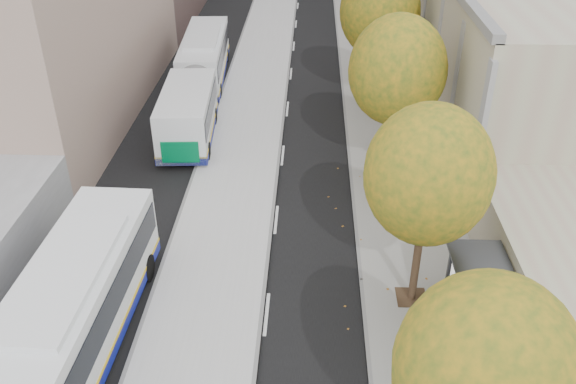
{
  "coord_description": "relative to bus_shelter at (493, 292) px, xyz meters",
  "views": [
    {
      "loc": [
        -0.24,
        -4.15,
        15.04
      ],
      "look_at": [
        -1.06,
        16.27,
        2.5
      ],
      "focal_mm": 38.0,
      "sensor_mm": 36.0,
      "label": 1
    }
  ],
  "objects": [
    {
      "name": "bus_platform",
      "position": [
        -9.56,
        24.04,
        -2.11
      ],
      "size": [
        4.25,
        150.0,
        0.15
      ],
      "primitive_type": "cube",
      "color": "#B1B1B1",
      "rests_on": "ground"
    },
    {
      "name": "tree_e",
      "position": [
        -2.09,
        20.04,
        3.5
      ],
      "size": [
        4.6,
        4.6,
        7.92
      ],
      "color": "black",
      "rests_on": "sidewalk"
    },
    {
      "name": "bus_shelter",
      "position": [
        0.0,
        0.0,
        0.0
      ],
      "size": [
        1.9,
        4.4,
        2.53
      ],
      "color": "#383A3F",
      "rests_on": "sidewalk"
    },
    {
      "name": "tree_d",
      "position": [
        -2.09,
        11.04,
        3.28
      ],
      "size": [
        4.4,
        4.4,
        7.6
      ],
      "color": "black",
      "rests_on": "sidewalk"
    },
    {
      "name": "tree_b",
      "position": [
        -2.09,
        -5.96,
        2.85
      ],
      "size": [
        4.0,
        4.0,
        6.97
      ],
      "color": "black",
      "rests_on": "sidewalk"
    },
    {
      "name": "bus_far",
      "position": [
        -12.8,
        19.84,
        -0.59
      ],
      "size": [
        3.61,
        17.66,
        2.92
      ],
      "rotation": [
        0.0,
        0.0,
        0.06
      ],
      "color": "silver",
      "rests_on": "ground"
    },
    {
      "name": "sidewalk",
      "position": [
        -1.56,
        24.04,
        -2.15
      ],
      "size": [
        4.75,
        150.0,
        0.08
      ],
      "primitive_type": "cube",
      "color": "gray",
      "rests_on": "ground"
    },
    {
      "name": "tree_c",
      "position": [
        -2.09,
        2.04,
        3.06
      ],
      "size": [
        4.2,
        4.2,
        7.28
      ],
      "color": "black",
      "rests_on": "sidewalk"
    }
  ]
}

